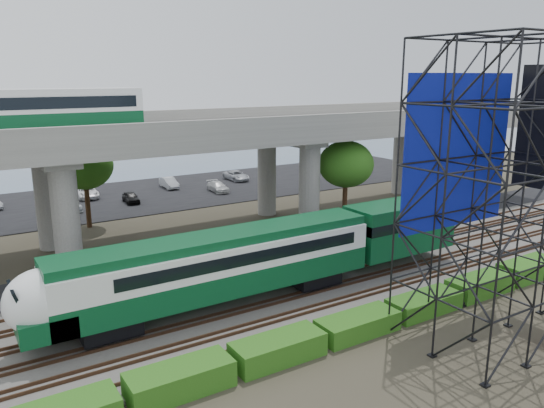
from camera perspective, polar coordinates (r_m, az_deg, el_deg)
ground at (r=31.68m, az=2.57°, el=-11.16°), size 140.00×140.00×0.00m
ballast_bed at (r=33.16m, az=0.58°, el=-9.78°), size 90.00×12.00×0.20m
service_road at (r=40.10m, az=-6.03°, el=-5.71°), size 90.00×5.00×0.08m
parking_lot at (r=61.34m, az=-15.78°, el=0.67°), size 90.00×18.00×0.08m
harbor_water at (r=82.35m, az=-20.19°, el=3.55°), size 140.00×40.00×0.03m
rail_tracks at (r=33.09m, az=0.58°, el=-9.50°), size 90.00×9.52×0.16m
commuter_train at (r=31.33m, az=-1.99°, el=-5.75°), size 29.30×3.06×4.30m
overpass at (r=42.91m, az=-10.41°, el=6.65°), size 80.00×12.00×12.40m
scaffold_tower at (r=28.80m, az=23.77°, el=0.83°), size 9.36×6.36×15.00m
hedge_strip at (r=28.96m, az=9.22°, el=-12.61°), size 34.60×1.80×1.20m
trees at (r=42.18m, az=-15.35°, el=2.63°), size 40.94×16.94×7.69m
parked_cars at (r=60.98m, az=-15.72°, el=1.23°), size 36.05×9.78×1.30m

